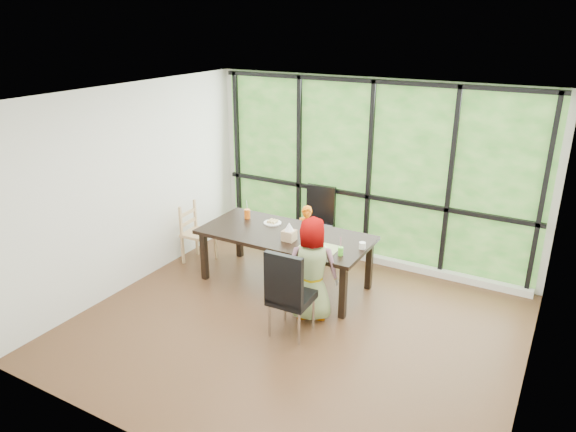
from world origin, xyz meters
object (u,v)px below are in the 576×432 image
(chair_window_leather, at_px, (316,223))
(plate_near, at_px, (316,248))
(dining_table, at_px, (285,259))
(child_older, at_px, (310,268))
(chair_end_beech, at_px, (198,233))
(orange_cup, at_px, (247,214))
(child_toddler, at_px, (307,237))
(tissue_box, at_px, (289,235))
(white_mug, at_px, (362,246))
(green_cup, at_px, (341,251))
(chair_interior_leather, at_px, (292,292))
(plate_far, at_px, (273,223))

(chair_window_leather, bearing_deg, plate_near, -66.14)
(dining_table, distance_m, child_older, 0.95)
(chair_end_beech, height_order, child_older, child_older)
(dining_table, height_order, orange_cup, orange_cup)
(chair_window_leather, relative_size, plate_near, 4.15)
(dining_table, height_order, child_older, child_older)
(child_toddler, bearing_deg, chair_end_beech, -166.10)
(chair_window_leather, xyz_separation_m, tissue_box, (0.21, -1.19, 0.28))
(child_older, bearing_deg, white_mug, -146.53)
(green_cup, distance_m, white_mug, 0.35)
(chair_window_leather, distance_m, child_toddler, 0.38)
(plate_near, relative_size, green_cup, 2.50)
(orange_cup, distance_m, white_mug, 1.85)
(chair_interior_leather, bearing_deg, chair_end_beech, -27.02)
(chair_window_leather, relative_size, white_mug, 12.81)
(chair_end_beech, distance_m, orange_cup, 0.85)
(chair_interior_leather, height_order, green_cup, chair_interior_leather)
(green_cup, bearing_deg, plate_far, 158.48)
(dining_table, bearing_deg, tissue_box, -47.86)
(child_toddler, xyz_separation_m, plate_near, (0.59, -0.89, 0.29))
(chair_end_beech, distance_m, white_mug, 2.60)
(chair_window_leather, height_order, chair_end_beech, chair_window_leather)
(chair_window_leather, height_order, child_older, child_older)
(plate_near, bearing_deg, white_mug, 29.71)
(plate_far, height_order, tissue_box, tissue_box)
(chair_interior_leather, xyz_separation_m, chair_end_beech, (-2.15, 1.01, -0.09))
(child_older, relative_size, plate_far, 5.17)
(plate_far, bearing_deg, green_cup, -21.52)
(green_cup, bearing_deg, child_older, -127.35)
(plate_far, distance_m, orange_cup, 0.42)
(green_cup, relative_size, tissue_box, 0.65)
(chair_end_beech, relative_size, plate_near, 3.46)
(chair_window_leather, xyz_separation_m, plate_near, (0.64, -1.26, 0.22))
(green_cup, bearing_deg, plate_near, 176.13)
(white_mug, bearing_deg, orange_cup, 174.36)
(chair_end_beech, xyz_separation_m, child_older, (2.16, -0.58, 0.20))
(plate_far, bearing_deg, orange_cup, -178.93)
(chair_end_beech, xyz_separation_m, white_mug, (2.57, 0.05, 0.34))
(chair_end_beech, distance_m, green_cup, 2.45)
(child_older, height_order, plate_near, child_older)
(child_older, xyz_separation_m, plate_near, (-0.09, 0.35, 0.11))
(chair_interior_leather, height_order, child_older, child_older)
(chair_interior_leather, relative_size, child_older, 0.83)
(chair_interior_leather, distance_m, orange_cup, 1.91)
(tissue_box, bearing_deg, chair_window_leather, 99.87)
(plate_near, bearing_deg, chair_interior_leather, -84.09)
(plate_near, xyz_separation_m, orange_cup, (-1.34, 0.47, 0.06))
(dining_table, bearing_deg, chair_interior_leather, -56.88)
(child_toddler, distance_m, orange_cup, 0.93)
(plate_far, bearing_deg, dining_table, -34.33)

